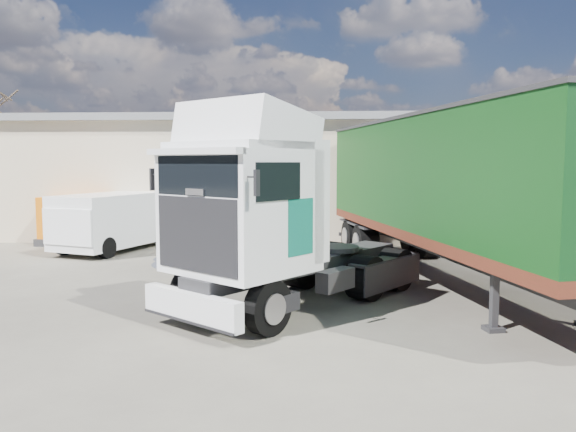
# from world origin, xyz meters

# --- Properties ---
(ground) EXTENTS (120.00, 120.00, 0.00)m
(ground) POSITION_xyz_m (0.00, 0.00, 0.00)
(ground) COLOR #2A2822
(ground) RESTS_ON ground
(warehouse) EXTENTS (30.60, 12.60, 5.42)m
(warehouse) POSITION_xyz_m (-6.00, 16.00, 2.66)
(warehouse) COLOR beige
(warehouse) RESTS_ON ground
(tractor_unit) EXTENTS (6.10, 6.89, 4.58)m
(tractor_unit) POSITION_xyz_m (0.53, -0.14, 1.93)
(tractor_unit) COLOR black
(tractor_unit) RESTS_ON ground
(box_trailer) EXTENTS (5.86, 14.09, 4.58)m
(box_trailer) POSITION_xyz_m (5.13, 3.32, 2.79)
(box_trailer) COLOR #2D2D30
(box_trailer) RESTS_ON ground
(panel_van) EXTENTS (3.72, 5.67, 2.15)m
(panel_van) POSITION_xyz_m (-6.16, 8.34, 1.11)
(panel_van) COLOR black
(panel_van) RESTS_ON ground
(orange_skip) EXTENTS (3.27, 2.21, 1.94)m
(orange_skip) POSITION_xyz_m (-8.05, 9.80, 0.85)
(orange_skip) COLOR #2D2D30
(orange_skip) RESTS_ON ground
(gravel_heap) EXTENTS (5.02, 5.02, 0.86)m
(gravel_heap) POSITION_xyz_m (-1.94, 5.64, 0.40)
(gravel_heap) COLOR #20232B
(gravel_heap) RESTS_ON ground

